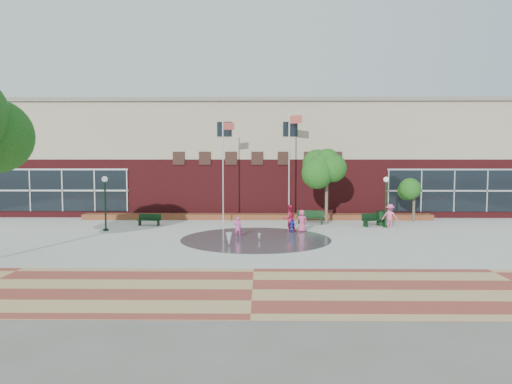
{
  "coord_description": "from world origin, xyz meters",
  "views": [
    {
      "loc": [
        0.3,
        -22.34,
        4.44
      ],
      "look_at": [
        0.0,
        4.0,
        2.6
      ],
      "focal_mm": 32.0,
      "sensor_mm": 36.0,
      "label": 1
    }
  ],
  "objects_px": {
    "flagpole_right": "(290,159)",
    "child_splash": "(238,227)",
    "trash_can": "(381,218)",
    "bench_left": "(149,222)",
    "flagpole_left": "(224,164)"
  },
  "relations": [
    {
      "from": "bench_left",
      "to": "trash_can",
      "type": "bearing_deg",
      "value": 8.7
    },
    {
      "from": "bench_left",
      "to": "child_splash",
      "type": "relative_size",
      "value": 1.34
    },
    {
      "from": "flagpole_right",
      "to": "child_splash",
      "type": "bearing_deg",
      "value": -97.52
    },
    {
      "from": "flagpole_left",
      "to": "flagpole_right",
      "type": "relative_size",
      "value": 0.92
    },
    {
      "from": "flagpole_left",
      "to": "child_splash",
      "type": "relative_size",
      "value": 6.17
    },
    {
      "from": "flagpole_left",
      "to": "flagpole_right",
      "type": "distance_m",
      "value": 4.81
    },
    {
      "from": "trash_can",
      "to": "child_splash",
      "type": "bearing_deg",
      "value": -152.46
    },
    {
      "from": "flagpole_right",
      "to": "bench_left",
      "type": "distance_m",
      "value": 10.8
    },
    {
      "from": "flagpole_right",
      "to": "bench_left",
      "type": "height_order",
      "value": "flagpole_right"
    },
    {
      "from": "bench_left",
      "to": "trash_can",
      "type": "xyz_separation_m",
      "value": [
        15.74,
        0.24,
        0.26
      ]
    },
    {
      "from": "flagpole_right",
      "to": "child_splash",
      "type": "relative_size",
      "value": 6.68
    },
    {
      "from": "flagpole_left",
      "to": "child_splash",
      "type": "xyz_separation_m",
      "value": [
        1.3,
        -5.93,
        -3.55
      ]
    },
    {
      "from": "flagpole_left",
      "to": "flagpole_right",
      "type": "height_order",
      "value": "flagpole_right"
    },
    {
      "from": "flagpole_right",
      "to": "trash_can",
      "type": "bearing_deg",
      "value": -0.08
    },
    {
      "from": "flagpole_left",
      "to": "child_splash",
      "type": "bearing_deg",
      "value": -92.21
    }
  ]
}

